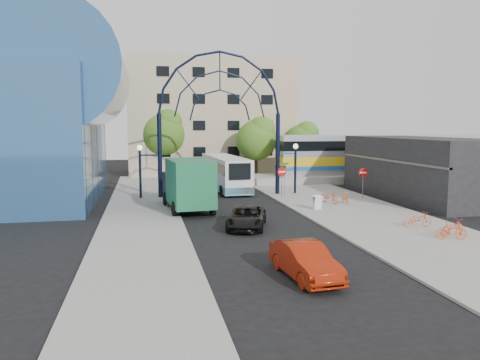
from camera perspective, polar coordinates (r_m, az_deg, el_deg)
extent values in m
plane|color=black|center=(26.12, 2.56, -6.59)|extent=(120.00, 120.00, 0.00)
cube|color=gray|center=(32.54, 14.62, -4.05)|extent=(8.00, 56.00, 0.12)
cube|color=gray|center=(31.22, -11.89, -4.43)|extent=(5.00, 50.00, 0.12)
cylinder|color=black|center=(38.75, -9.75, 2.88)|extent=(0.36, 0.36, 7.00)
cylinder|color=black|center=(40.33, 4.62, 3.10)|extent=(0.36, 0.36, 7.00)
cylinder|color=black|center=(38.86, -12.07, 0.62)|extent=(0.20, 0.20, 4.00)
cylinder|color=black|center=(40.92, 6.75, 1.02)|extent=(0.20, 0.20, 4.00)
sphere|color=white|center=(38.69, -12.14, 3.86)|extent=(0.44, 0.44, 0.44)
sphere|color=white|center=(40.77, 6.79, 4.10)|extent=(0.44, 0.44, 0.44)
cylinder|color=slate|center=(38.58, 5.13, -0.47)|extent=(0.06, 0.06, 2.20)
cylinder|color=red|center=(38.46, 5.14, 1.01)|extent=(0.80, 0.04, 0.80)
cube|color=white|center=(38.44, 5.16, 1.01)|extent=(0.55, 0.02, 0.12)
cylinder|color=slate|center=(39.00, 14.74, -0.58)|extent=(0.06, 0.06, 2.20)
cylinder|color=red|center=(38.89, 14.78, 0.88)|extent=(0.76, 0.04, 0.76)
cube|color=white|center=(38.86, 14.80, 0.87)|extent=(0.55, 0.02, 0.12)
cylinder|color=slate|center=(39.23, 5.44, 0.09)|extent=(0.05, 0.05, 2.80)
cube|color=#146626|center=(39.10, 5.46, 1.98)|extent=(0.70, 0.03, 0.18)
cube|color=#146626|center=(39.12, 5.46, 1.62)|extent=(0.03, 0.70, 0.18)
cube|color=white|center=(33.11, 9.53, -2.76)|extent=(0.55, 0.26, 0.99)
cube|color=white|center=(33.43, 9.32, -2.67)|extent=(0.55, 0.26, 0.99)
cube|color=#1E59A5|center=(33.23, 9.43, -2.15)|extent=(0.55, 0.42, 0.14)
cube|color=#305D93|center=(41.10, -26.86, 4.57)|extent=(14.00, 18.00, 10.00)
cylinder|color=#305D93|center=(40.27, -20.22, 11.98)|extent=(9.00, 16.00, 9.00)
cube|color=black|center=(41.32, 21.02, 1.37)|extent=(6.00, 16.00, 5.00)
cube|color=#C2B187|center=(60.23, -3.77, 7.60)|extent=(20.00, 12.00, 14.00)
cube|color=gray|center=(53.82, 17.66, 0.38)|extent=(32.00, 5.00, 0.80)
cube|color=#B7B7BC|center=(53.62, 17.75, 3.04)|extent=(25.00, 3.00, 4.20)
cube|color=gold|center=(53.65, 17.73, 2.40)|extent=(25.10, 3.05, 0.90)
cube|color=black|center=(53.57, 17.79, 4.11)|extent=(25.05, 3.05, 1.00)
cube|color=#1E59A5|center=(53.71, 17.70, 1.66)|extent=(25.10, 3.05, 0.35)
cylinder|color=#382314|center=(52.32, 1.98, 1.47)|extent=(0.36, 0.36, 2.52)
sphere|color=#2A6219|center=(52.14, 1.99, 4.84)|extent=(4.48, 4.48, 4.48)
sphere|color=#2A6219|center=(51.94, 2.62, 6.07)|extent=(3.08, 3.08, 3.08)
cylinder|color=#382314|center=(54.89, -9.22, 1.82)|extent=(0.36, 0.36, 2.88)
sphere|color=#2A6219|center=(54.71, -9.29, 5.49)|extent=(5.12, 5.12, 5.12)
sphere|color=#2A6219|center=(54.42, -8.77, 6.84)|extent=(3.52, 3.52, 3.52)
cylinder|color=#382314|center=(55.93, 7.48, 1.66)|extent=(0.36, 0.36, 2.34)
sphere|color=#2A6219|center=(55.76, 7.53, 4.59)|extent=(4.16, 4.16, 4.16)
sphere|color=#2A6219|center=(55.61, 8.14, 5.64)|extent=(2.86, 2.86, 2.86)
cube|color=white|center=(44.01, -1.82, 1.06)|extent=(3.00, 11.24, 2.81)
cube|color=#5AACCA|center=(44.14, -1.82, -0.45)|extent=(3.03, 11.24, 0.68)
cube|color=black|center=(43.95, -1.82, 1.81)|extent=(3.04, 11.02, 0.87)
cube|color=black|center=(38.50, 0.00, 1.05)|extent=(1.83, 0.22, 1.36)
cube|color=black|center=(49.40, -3.21, 1.49)|extent=(2.33, 0.29, 1.55)
cylinder|color=black|center=(47.27, -4.15, -0.07)|extent=(0.32, 0.94, 0.93)
cylinder|color=black|center=(47.75, -1.30, 0.01)|extent=(0.32, 0.94, 0.93)
cylinder|color=black|center=(39.90, -2.22, -1.30)|extent=(0.32, 0.94, 0.93)
cylinder|color=black|center=(40.47, 1.12, -1.19)|extent=(0.32, 0.94, 0.93)
cube|color=black|center=(35.57, -7.11, -1.09)|extent=(2.78, 2.88, 2.44)
cube|color=black|center=(36.81, -7.46, -0.06)|extent=(2.22, 0.31, 1.11)
cube|color=#1B6840|center=(32.21, -6.14, -0.30)|extent=(3.10, 5.32, 3.10)
cylinder|color=black|center=(35.16, -9.05, -2.35)|extent=(0.38, 1.09, 1.06)
cylinder|color=black|center=(35.58, -4.97, -2.19)|extent=(0.38, 1.09, 1.06)
cylinder|color=black|center=(30.94, -7.98, -3.56)|extent=(0.38, 1.09, 1.06)
cylinder|color=black|center=(31.41, -3.37, -3.35)|extent=(0.38, 1.09, 1.06)
imported|color=black|center=(27.46, 0.82, -4.59)|extent=(3.37, 4.94, 1.26)
imported|color=#951D09|center=(18.82, 7.93, -9.70)|extent=(1.89, 4.38, 1.40)
imported|color=#EA472E|center=(36.21, 10.87, -1.99)|extent=(1.21, 2.00, 0.99)
imported|color=orange|center=(36.27, 12.71, -2.04)|extent=(0.67, 1.66, 0.97)
imported|color=#D7512B|center=(29.15, 20.83, -4.50)|extent=(1.74, 0.74, 0.89)
imported|color=#D2552A|center=(26.68, 24.38, -5.60)|extent=(1.64, 0.88, 0.95)
imported|color=red|center=(27.72, 24.48, -5.24)|extent=(1.75, 1.01, 0.87)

